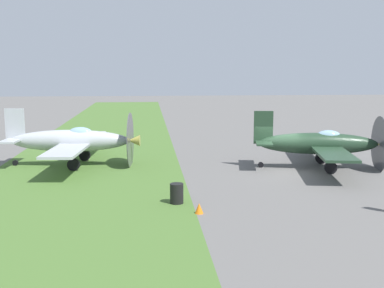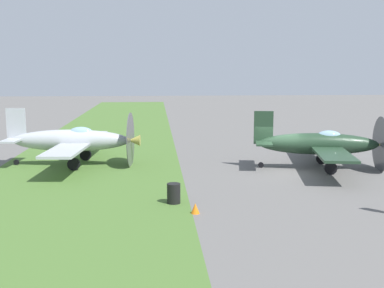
{
  "view_description": "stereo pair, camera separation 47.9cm",
  "coord_description": "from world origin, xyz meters",
  "px_view_note": "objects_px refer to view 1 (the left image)",
  "views": [
    {
      "loc": [
        27.4,
        -7.69,
        5.94
      ],
      "look_at": [
        -1.56,
        -5.01,
        1.41
      ],
      "focal_mm": 45.5,
      "sensor_mm": 36.0,
      "label": 1
    },
    {
      "loc": [
        27.44,
        -7.21,
        5.94
      ],
      "look_at": [
        -1.56,
        -5.01,
        1.41
      ],
      "focal_mm": 45.5,
      "sensor_mm": 36.0,
      "label": 2
    }
  ],
  "objects_px": {
    "airplane_lead": "(320,144)",
    "fuel_drum": "(177,193)",
    "runway_marker_cone": "(199,208)",
    "airplane_wingman": "(73,141)"
  },
  "relations": [
    {
      "from": "airplane_lead",
      "to": "runway_marker_cone",
      "type": "height_order",
      "value": "airplane_lead"
    },
    {
      "from": "airplane_lead",
      "to": "fuel_drum",
      "type": "xyz_separation_m",
      "value": [
        6.86,
        -9.01,
        -1.05
      ]
    },
    {
      "from": "airplane_lead",
      "to": "fuel_drum",
      "type": "relative_size",
      "value": 11.28
    },
    {
      "from": "runway_marker_cone",
      "to": "airplane_wingman",
      "type": "bearing_deg",
      "value": -148.16
    },
    {
      "from": "airplane_lead",
      "to": "fuel_drum",
      "type": "height_order",
      "value": "airplane_lead"
    },
    {
      "from": "airplane_lead",
      "to": "runway_marker_cone",
      "type": "distance_m",
      "value": 11.85
    },
    {
      "from": "airplane_lead",
      "to": "runway_marker_cone",
      "type": "relative_size",
      "value": 23.07
    },
    {
      "from": "airplane_wingman",
      "to": "fuel_drum",
      "type": "bearing_deg",
      "value": 37.47
    },
    {
      "from": "airplane_wingman",
      "to": "runway_marker_cone",
      "type": "distance_m",
      "value": 12.7
    },
    {
      "from": "airplane_lead",
      "to": "airplane_wingman",
      "type": "relative_size",
      "value": 0.97
    }
  ]
}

